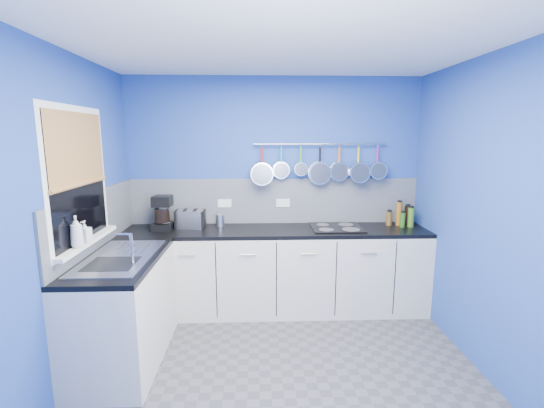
{
  "coord_description": "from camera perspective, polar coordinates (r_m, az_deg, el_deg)",
  "views": [
    {
      "loc": [
        -0.18,
        -2.69,
        1.88
      ],
      "look_at": [
        -0.05,
        0.75,
        1.25
      ],
      "focal_mm": 25.09,
      "sensor_mm": 36.0,
      "label": 1
    }
  ],
  "objects": [
    {
      "name": "floor",
      "position": [
        3.29,
        1.5,
        -24.65
      ],
      "size": [
        3.2,
        3.0,
        0.02
      ],
      "primitive_type": "cube",
      "color": "#47474C",
      "rests_on": "ground"
    },
    {
      "name": "ceiling",
      "position": [
        2.77,
        1.76,
        23.51
      ],
      "size": [
        3.2,
        3.0,
        0.02
      ],
      "primitive_type": "cube",
      "color": "white",
      "rests_on": "ground"
    },
    {
      "name": "wall_back",
      "position": [
        4.25,
        0.29,
        1.83
      ],
      "size": [
        3.2,
        0.02,
        2.5
      ],
      "primitive_type": "cube",
      "color": "#23449A",
      "rests_on": "ground"
    },
    {
      "name": "wall_front",
      "position": [
        1.35,
        6.01,
        -17.35
      ],
      "size": [
        3.2,
        0.02,
        2.5
      ],
      "primitive_type": "cube",
      "color": "#23449A",
      "rests_on": "ground"
    },
    {
      "name": "wall_left",
      "position": [
        3.11,
        -29.48,
        -2.66
      ],
      "size": [
        0.02,
        3.0,
        2.5
      ],
      "primitive_type": "cube",
      "color": "#23449A",
      "rests_on": "ground"
    },
    {
      "name": "wall_right",
      "position": [
        3.29,
        30.83,
        -2.13
      ],
      "size": [
        0.02,
        3.0,
        2.5
      ],
      "primitive_type": "cube",
      "color": "#23449A",
      "rests_on": "ground"
    },
    {
      "name": "backsplash_back",
      "position": [
        4.25,
        0.3,
        0.45
      ],
      "size": [
        3.2,
        0.02,
        0.5
      ],
      "primitive_type": "cube",
      "color": "gray",
      "rests_on": "wall_back"
    },
    {
      "name": "backsplash_left",
      "position": [
        3.65,
        -24.79,
        -2.12
      ],
      "size": [
        0.02,
        1.8,
        0.5
      ],
      "primitive_type": "cube",
      "color": "gray",
      "rests_on": "wall_left"
    },
    {
      "name": "cabinet_run_back",
      "position": [
        4.16,
        0.46,
        -10.06
      ],
      "size": [
        3.2,
        0.6,
        0.86
      ],
      "primitive_type": "cube",
      "color": "beige",
      "rests_on": "ground"
    },
    {
      "name": "worktop_back",
      "position": [
        4.02,
        0.47,
        -4.04
      ],
      "size": [
        3.2,
        0.6,
        0.04
      ],
      "primitive_type": "cube",
      "color": "black",
      "rests_on": "cabinet_run_back"
    },
    {
      "name": "cabinet_run_left",
      "position": [
        3.51,
        -21.3,
        -14.79
      ],
      "size": [
        0.6,
        1.2,
        0.86
      ],
      "primitive_type": "cube",
      "color": "beige",
      "rests_on": "ground"
    },
    {
      "name": "worktop_left",
      "position": [
        3.35,
        -21.81,
        -7.77
      ],
      "size": [
        0.6,
        1.2,
        0.04
      ],
      "primitive_type": "cube",
      "color": "black",
      "rests_on": "cabinet_run_left"
    },
    {
      "name": "window_frame",
      "position": [
        3.32,
        -27.06,
        3.54
      ],
      "size": [
        0.01,
        1.0,
        1.1
      ],
      "primitive_type": "cube",
      "color": "white",
      "rests_on": "wall_left"
    },
    {
      "name": "window_glass",
      "position": [
        3.32,
        -26.98,
        3.54
      ],
      "size": [
        0.01,
        0.9,
        1.0
      ],
      "primitive_type": "cube",
      "color": "black",
      "rests_on": "wall_left"
    },
    {
      "name": "bamboo_blind",
      "position": [
        3.3,
        -27.17,
        7.42
      ],
      "size": [
        0.01,
        0.9,
        0.55
      ],
      "primitive_type": "cube",
      "color": "tan",
      "rests_on": "wall_left"
    },
    {
      "name": "window_sill",
      "position": [
        3.4,
        -25.97,
        -5.1
      ],
      "size": [
        0.1,
        0.98,
        0.03
      ],
      "primitive_type": "cube",
      "color": "white",
      "rests_on": "wall_left"
    },
    {
      "name": "sink_unit",
      "position": [
        3.34,
        -21.83,
        -7.38
      ],
      "size": [
        0.5,
        0.95,
        0.01
      ],
      "primitive_type": "cube",
      "color": "silver",
      "rests_on": "worktop_left"
    },
    {
      "name": "mixer_tap",
      "position": [
        3.09,
        -20.29,
        -6.24
      ],
      "size": [
        0.12,
        0.08,
        0.26
      ],
      "primitive_type": null,
      "color": "silver",
      "rests_on": "worktop_left"
    },
    {
      "name": "socket_left",
      "position": [
        4.25,
        -7.12,
        0.11
      ],
      "size": [
        0.15,
        0.01,
        0.09
      ],
      "primitive_type": "cube",
      "color": "white",
      "rests_on": "backsplash_back"
    },
    {
      "name": "socket_right",
      "position": [
        4.24,
        1.66,
        0.17
      ],
      "size": [
        0.15,
        0.01,
        0.09
      ],
      "primitive_type": "cube",
      "color": "white",
      "rests_on": "backsplash_back"
    },
    {
      "name": "pot_rail",
      "position": [
        4.2,
        7.24,
        8.9
      ],
      "size": [
        1.45,
        0.02,
        0.02
      ],
      "primitive_type": "cylinder",
      "rotation": [
        0.0,
        1.57,
        0.0
      ],
      "color": "silver",
      "rests_on": "wall_back"
    },
    {
      "name": "soap_bottle_a",
      "position": [
        3.18,
        -27.3,
        -3.71
      ],
      "size": [
        0.12,
        0.12,
        0.24
      ],
      "primitive_type": "imported",
      "rotation": [
        0.0,
        0.0,
        0.41
      ],
      "color": "white",
      "rests_on": "window_sill"
    },
    {
      "name": "soap_bottle_b",
      "position": [
        3.3,
        -26.3,
        -3.75
      ],
      "size": [
        0.09,
        0.09,
        0.17
      ],
      "primitive_type": "imported",
      "rotation": [
        0.0,
        0.0,
        -0.18
      ],
      "color": "white",
      "rests_on": "window_sill"
    },
    {
      "name": "paper_towel",
      "position": [
        4.16,
        -15.87,
        -1.93
      ],
      "size": [
        0.13,
        0.13,
        0.25
      ],
      "primitive_type": "cylinder",
      "rotation": [
        0.0,
        0.0,
        -0.24
      ],
      "color": "white",
      "rests_on": "worktop_back"
    },
    {
      "name": "coffee_maker",
      "position": [
        4.13,
        -16.13,
        -1.28
      ],
      "size": [
        0.2,
        0.23,
        0.35
      ],
      "primitive_type": null,
      "rotation": [
        0.0,
        0.0,
        -0.03
      ],
      "color": "black",
      "rests_on": "worktop_back"
    },
    {
      "name": "toaster",
      "position": [
        4.15,
        -12.14,
        -2.21
      ],
      "size": [
        0.32,
        0.22,
        0.19
      ],
      "primitive_type": "cube",
      "rotation": [
        0.0,
        0.0,
        -0.2
      ],
      "color": "silver",
      "rests_on": "worktop_back"
    },
    {
      "name": "canister",
      "position": [
        4.15,
        -7.79,
        -2.46
      ],
      "size": [
        0.11,
        0.11,
        0.13
      ],
      "primitive_type": "cylinder",
      "rotation": [
        0.0,
        0.0,
        0.27
      ],
      "color": "silver",
      "rests_on": "worktop_back"
    },
    {
      "name": "hob",
      "position": [
        4.11,
        9.65,
        -3.51
      ],
      "size": [
        0.53,
        0.47,
        0.01
      ],
      "primitive_type": "cube",
      "color": "black",
      "rests_on": "worktop_back"
    },
    {
      "name": "pan_0",
      "position": [
        4.15,
        -1.54,
        5.93
      ],
      "size": [
        0.25,
        0.12,
        0.44
      ],
      "primitive_type": null,
      "color": "silver",
      "rests_on": "pot_rail"
    },
    {
      "name": "pan_1",
      "position": [
        4.15,
        1.4,
        6.39
      ],
      "size": [
        0.18,
        0.05,
        0.37
      ],
      "primitive_type": null,
      "color": "silver",
      "rests_on": "pot_rail"
    },
    {
      "name": "pan_2",
      "position": [
        4.17,
        4.32,
        6.59
      ],
      "size": [
        0.15,
        0.08,
        0.34
      ],
      "primitive_type": null,
      "color": "silver",
      "rests_on": "pot_rail"
    },
    {
      "name": "pan_3",
      "position": [
        4.2,
        7.2,
        5.91
      ],
      "size": [
        0.25,
        0.07,
        0.44
      ],
      "primitive_type": null,
      "color": "silver",
      "rests_on": "pot_rail"
    },
    {
      "name": "pan_4",
      "position": [
        4.24,
        10.05,
        6.13
      ],
      "size": [
        0.21,
        0.07,
        0.4
      ],
      "primitive_type": null,
      "color": "silver",
      "rests_on": "pot_rail"
    },
    {
      "name": "pan_5",
      "position": [
        4.29,
        12.82,
        5.98
      ],
      "size": [
        0.23,
        0.13,
        0.42
      ],
      "primitive_type": null,
      "color": "silver",
      "rests_on": "pot_rail"
    },
    {
      "name": "pan_6",
      "position": [
        4.35,
        15.54,
        6.14
      ],
      "size": [
        0.19,
        0.09,
        0.38
      ],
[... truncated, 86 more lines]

